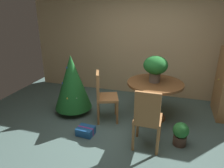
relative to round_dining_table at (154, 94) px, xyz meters
name	(u,v)px	position (x,y,z in m)	size (l,w,h in m)	color
ground_plane	(125,142)	(-0.35, -0.94, -0.52)	(6.60, 6.60, 0.00)	#4C6660
back_wall_panel	(148,43)	(-0.35, 1.26, 0.78)	(6.00, 0.10, 2.60)	tan
round_dining_table	(154,94)	(0.00, 0.00, 0.00)	(1.07, 1.07, 0.78)	brown
flower_vase	(156,66)	(-0.02, 0.01, 0.56)	(0.45, 0.45, 0.50)	#665B51
wooden_chair_near	(147,117)	(0.00, -1.00, 0.04)	(0.42, 0.43, 1.01)	#9E6B3D
wooden_chair_left_near	(103,94)	(-0.94, -0.34, 0.03)	(0.52, 0.54, 0.99)	#9E6B3D
holiday_tree	(72,82)	(-1.65, -0.23, 0.16)	(0.77, 0.77, 1.24)	brown
gift_box_blue	(86,131)	(-1.07, -0.93, -0.45)	(0.31, 0.26, 0.14)	#1E569E
potted_plant	(181,133)	(0.52, -0.74, -0.31)	(0.25, 0.25, 0.40)	#4C382D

